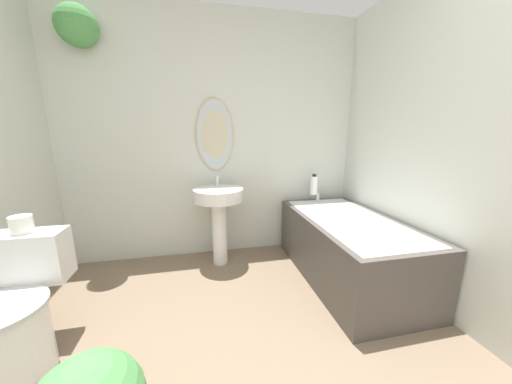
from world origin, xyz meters
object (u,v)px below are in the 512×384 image
Objects in this scene: toilet at (12,317)px; bathtub at (347,247)px; pedestal_sink at (219,208)px; toilet_paper_roll at (21,224)px; shampoo_bottle at (314,185)px.

toilet is 2.28m from bathtub.
pedestal_sink reaches higher than bathtub.
pedestal_sink is (1.16, 0.94, 0.27)m from toilet.
pedestal_sink reaches higher than toilet_paper_roll.
pedestal_sink is at bearing 38.80° from toilet.
toilet_paper_roll is (-2.18, -0.85, 0.03)m from shampoo_bottle.
shampoo_bottle is (2.18, 1.06, 0.42)m from toilet.
shampoo_bottle is at bearing 94.91° from bathtub.
pedestal_sink is 1.04m from shampoo_bottle.
pedestal_sink is 0.60× the size of bathtub.
shampoo_bottle is at bearing 25.91° from toilet.
toilet is 6.32× the size of toilet_paper_roll.
bathtub is at bearing 11.30° from toilet.
shampoo_bottle is at bearing 21.27° from toilet_paper_roll.
pedestal_sink is 3.92× the size of shampoo_bottle.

